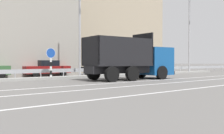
# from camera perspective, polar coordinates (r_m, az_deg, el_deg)

# --- Properties ---
(ground_plane) EXTENTS (320.00, 320.00, 0.00)m
(ground_plane) POSITION_cam_1_polar(r_m,az_deg,el_deg) (21.41, 1.55, -2.49)
(ground_plane) COLOR #605E5B
(lane_strip_0) EXTENTS (64.11, 0.16, 0.01)m
(lane_strip_0) POSITION_cam_1_polar(r_m,az_deg,el_deg) (18.72, 7.62, -3.01)
(lane_strip_0) COLOR silver
(lane_strip_0) RESTS_ON ground_plane
(lane_strip_1) EXTENTS (64.11, 0.16, 0.01)m
(lane_strip_1) POSITION_cam_1_polar(r_m,az_deg,el_deg) (17.30, 12.99, -3.36)
(lane_strip_1) COLOR silver
(lane_strip_1) RESTS_ON ground_plane
(lane_strip_2) EXTENTS (64.11, 0.16, 0.01)m
(lane_strip_2) POSITION_cam_1_polar(r_m,az_deg,el_deg) (15.66, 21.69, -3.88)
(lane_strip_2) COLOR silver
(lane_strip_2) RESTS_ON ground_plane
(median_island) EXTENTS (35.26, 1.10, 0.18)m
(median_island) POSITION_cam_1_polar(r_m,az_deg,el_deg) (23.51, -2.78, -1.95)
(median_island) COLOR gray
(median_island) RESTS_ON ground_plane
(median_guardrail) EXTENTS (64.11, 0.09, 0.78)m
(median_guardrail) POSITION_cam_1_polar(r_m,az_deg,el_deg) (24.28, -4.16, -0.72)
(median_guardrail) COLOR #9EA0A5
(median_guardrail) RESTS_ON ground_plane
(dump_truck) EXTENTS (7.44, 3.15, 3.56)m
(dump_truck) POSITION_cam_1_polar(r_m,az_deg,el_deg) (20.56, 5.93, 0.98)
(dump_truck) COLOR #144C8C
(dump_truck) RESTS_ON ground_plane
(median_road_sign) EXTENTS (0.80, 0.16, 2.44)m
(median_road_sign) POSITION_cam_1_polar(r_m,az_deg,el_deg) (21.00, -13.17, 0.99)
(median_road_sign) COLOR white
(median_road_sign) RESTS_ON ground_plane
(street_lamp_1) EXTENTS (0.71, 2.43, 9.53)m
(street_lamp_1) POSITION_cam_1_polar(r_m,az_deg,el_deg) (22.63, -6.82, 11.12)
(street_lamp_1) COLOR #ADADB2
(street_lamp_1) RESTS_ON ground_plane
(street_lamp_2) EXTENTS (0.71, 2.22, 9.67)m
(street_lamp_2) POSITION_cam_1_polar(r_m,az_deg,el_deg) (33.41, 16.71, 7.92)
(street_lamp_2) COLOR #ADADB2
(street_lamp_2) RESTS_ON ground_plane
(parked_car_4) EXTENTS (4.46, 2.03, 1.49)m
(parked_car_4) POSITION_cam_1_polar(r_m,az_deg,el_deg) (25.25, -14.25, -0.27)
(parked_car_4) COLOR maroon
(parked_car_4) RESTS_ON ground_plane
(parked_car_5) EXTENTS (3.94, 2.05, 1.26)m
(parked_car_5) POSITION_cam_1_polar(r_m,az_deg,el_deg) (27.95, -2.43, -0.29)
(parked_car_5) COLOR black
(parked_car_5) RESTS_ON ground_plane
(background_building_1) EXTENTS (16.38, 13.32, 12.33)m
(background_building_1) POSITION_cam_1_polar(r_m,az_deg,el_deg) (43.21, -3.06, 7.52)
(background_building_1) COLOR tan
(background_building_1) RESTS_ON ground_plane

